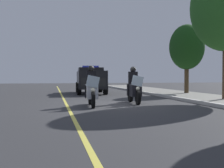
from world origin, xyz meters
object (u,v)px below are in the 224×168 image
tree_far_back (187,47)px  police_suv (91,79)px  police_motorcycle_lead_left (92,90)px  police_motorcycle_lead_right (134,88)px

tree_far_back → police_suv: bearing=-112.0°
police_suv → tree_far_back: tree_far_back is taller
police_motorcycle_lead_left → police_motorcycle_lead_right: (-0.84, 2.12, 0.00)m
police_motorcycle_lead_right → tree_far_back: size_ratio=0.45×
police_motorcycle_lead_right → tree_far_back: (-5.28, 5.44, 2.58)m
police_motorcycle_lead_right → police_suv: 7.93m
police_motorcycle_lead_left → police_suv: (-8.71, 1.17, 0.37)m
police_motorcycle_lead_right → tree_far_back: 8.01m
police_motorcycle_lead_right → police_motorcycle_lead_left: bearing=-68.3°
police_motorcycle_lead_left → tree_far_back: size_ratio=0.45×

